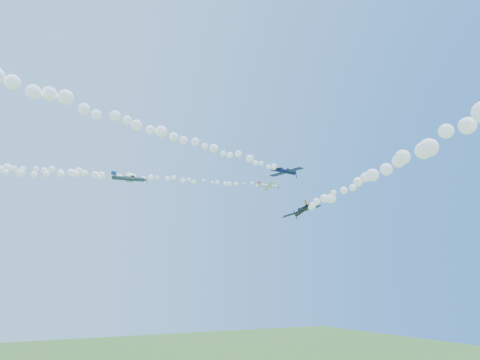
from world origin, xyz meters
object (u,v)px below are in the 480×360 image
plane_grey (129,179)px  plane_white (269,186)px  plane_navy (286,171)px  plane_black (302,211)px

plane_grey → plane_white: bearing=32.8°
plane_grey → plane_navy: bearing=-1.9°
plane_navy → plane_white: bearing=48.6°
plane_white → plane_grey: plane_white is taller
plane_white → plane_black: (-13.09, -32.67, -13.83)m
plane_navy → plane_grey: 33.21m
plane_navy → plane_black: bearing=-125.7°
plane_white → plane_grey: 45.65m
plane_white → plane_grey: size_ratio=0.88×
plane_navy → plane_grey: plane_navy is taller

